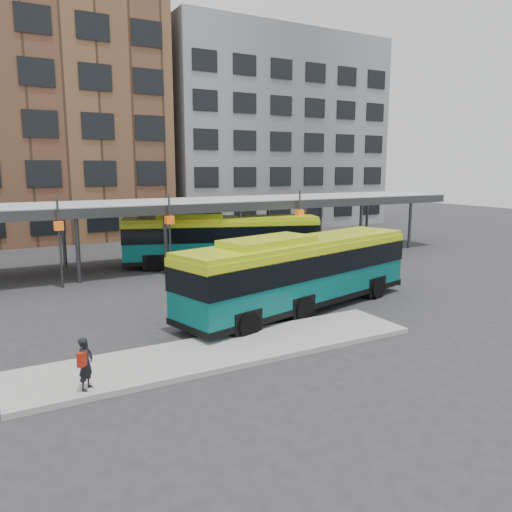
% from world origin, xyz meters
% --- Properties ---
extents(ground, '(120.00, 120.00, 0.00)m').
position_xyz_m(ground, '(0.00, 0.00, 0.00)').
color(ground, '#28282B').
rests_on(ground, ground).
extents(boarding_island, '(14.00, 3.00, 0.18)m').
position_xyz_m(boarding_island, '(-5.50, -3.00, 0.09)').
color(boarding_island, gray).
rests_on(boarding_island, ground).
extents(canopy, '(40.00, 6.53, 4.80)m').
position_xyz_m(canopy, '(-0.06, 12.87, 3.91)').
color(canopy, '#999B9E').
rests_on(canopy, ground).
extents(building_brick, '(26.00, 14.00, 22.00)m').
position_xyz_m(building_brick, '(-10.00, 32.00, 11.00)').
color(building_brick, brown).
rests_on(building_brick, ground).
extents(building_grey, '(24.00, 14.00, 20.00)m').
position_xyz_m(building_grey, '(16.00, 32.00, 10.00)').
color(building_grey, slate).
rests_on(building_grey, ground).
extents(bus_front, '(12.72, 5.61, 3.43)m').
position_xyz_m(bus_front, '(-0.32, 0.23, 1.79)').
color(bus_front, '#075251').
rests_on(bus_front, ground).
extents(bus_rear, '(12.63, 6.44, 3.43)m').
position_xyz_m(bus_rear, '(0.99, 11.31, 1.79)').
color(bus_rear, '#075251').
rests_on(bus_rear, ground).
extents(pedestrian, '(0.63, 0.65, 1.50)m').
position_xyz_m(pedestrian, '(-10.33, -4.03, 0.94)').
color(pedestrian, black).
rests_on(pedestrian, boarding_island).
extents(bike_rack, '(5.47, 1.25, 1.07)m').
position_xyz_m(bike_rack, '(12.60, 11.96, 0.48)').
color(bike_rack, slate).
rests_on(bike_rack, ground).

